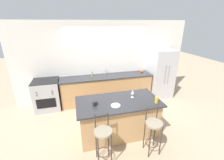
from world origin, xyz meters
The scene contains 15 objects.
ground_plane centered at (0.00, 0.00, 0.00)m, with size 18.00×18.00×0.00m, color tan.
wall_back centered at (0.00, 0.70, 1.35)m, with size 6.00×0.07×2.70m.
back_counter centered at (0.00, 0.38, 0.47)m, with size 3.10×0.68×0.93m.
sink_faucet centered at (0.00, 0.58, 1.07)m, with size 0.02×0.13×0.22m.
kitchen_island centered at (-0.11, -1.35, 0.45)m, with size 1.96×0.99×0.90m.
refrigerator centered at (1.99, 0.29, 0.87)m, with size 0.81×0.80×1.75m.
oven_range centered at (-1.96, 0.34, 0.48)m, with size 0.76×0.71×0.97m.
bar_stool_near centered at (-0.63, -2.08, 0.60)m, with size 0.35×0.35×1.05m.
bar_stool_far centered at (0.41, -2.10, 0.60)m, with size 0.35×0.35×1.05m.
dinner_plate centered at (-0.24, -1.53, 0.91)m, with size 0.22×0.22×0.02m.
wine_glass centered at (0.28, -1.25, 1.04)m, with size 0.08×0.08×0.20m.
coffee_mug centered at (-0.68, -1.41, 0.95)m, with size 0.13×0.09×0.10m.
tumbler_cup centered at (0.71, -1.64, 0.97)m, with size 0.08×0.08×0.14m.
pumpkin_decoration centered at (1.32, 0.45, 0.98)m, with size 0.11×0.11×0.11m.
soap_bottle centered at (-0.48, 0.46, 1.00)m, with size 0.05×0.05×0.17m.
Camera 1 is at (-1.04, -4.30, 2.63)m, focal length 24.00 mm.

